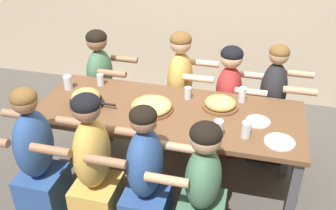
{
  "coord_description": "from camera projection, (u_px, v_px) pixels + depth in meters",
  "views": [
    {
      "loc": [
        0.64,
        -2.52,
        2.34
      ],
      "look_at": [
        0.0,
        0.0,
        0.81
      ],
      "focal_mm": 40.0,
      "sensor_mm": 36.0,
      "label": 1
    }
  ],
  "objects": [
    {
      "name": "dining_table",
      "position": [
        168.0,
        119.0,
        3.08
      ],
      "size": [
        2.16,
        0.84,
        0.76
      ],
      "color": "brown",
      "rests_on": "ground"
    },
    {
      "name": "drinking_glass_g",
      "position": [
        68.0,
        82.0,
        3.33
      ],
      "size": [
        0.08,
        0.08,
        0.12
      ],
      "color": "silver",
      "rests_on": "dining_table"
    },
    {
      "name": "drinking_glass_h",
      "position": [
        188.0,
        93.0,
        3.18
      ],
      "size": [
        0.06,
        0.06,
        0.11
      ],
      "color": "silver",
      "rests_on": "dining_table"
    },
    {
      "name": "diner_far_midright",
      "position": [
        228.0,
        104.0,
        3.61
      ],
      "size": [
        0.51,
        0.4,
        1.11
      ],
      "rotation": [
        0.0,
        0.0,
        -1.57
      ],
      "color": "#B22D2D",
      "rests_on": "ground"
    },
    {
      "name": "drinking_glass_c",
      "position": [
        100.0,
        80.0,
        3.4
      ],
      "size": [
        0.06,
        0.06,
        0.1
      ],
      "color": "silver",
      "rests_on": "dining_table"
    },
    {
      "name": "diner_near_left",
      "position": [
        38.0,
        164.0,
        2.8
      ],
      "size": [
        0.51,
        0.4,
        1.18
      ],
      "rotation": [
        0.0,
        0.0,
        1.57
      ],
      "color": "#2D5193",
      "rests_on": "ground"
    },
    {
      "name": "diner_near_center",
      "position": [
        145.0,
        184.0,
        2.63
      ],
      "size": [
        0.51,
        0.4,
        1.16
      ],
      "rotation": [
        0.0,
        0.0,
        1.57
      ],
      "color": "#2D5193",
      "rests_on": "ground"
    },
    {
      "name": "drinking_glass_d",
      "position": [
        148.0,
        123.0,
        2.75
      ],
      "size": [
        0.06,
        0.06,
        0.14
      ],
      "color": "silver",
      "rests_on": "dining_table"
    },
    {
      "name": "drinking_glass_e",
      "position": [
        242.0,
        95.0,
        3.14
      ],
      "size": [
        0.06,
        0.06,
        0.13
      ],
      "color": "silver",
      "rests_on": "dining_table"
    },
    {
      "name": "empty_plate_b",
      "position": [
        280.0,
        142.0,
        2.66
      ],
      "size": [
        0.22,
        0.22,
        0.02
      ],
      "color": "white",
      "rests_on": "dining_table"
    },
    {
      "name": "empty_plate_a",
      "position": [
        258.0,
        121.0,
        2.89
      ],
      "size": [
        0.19,
        0.19,
        0.02
      ],
      "color": "white",
      "rests_on": "dining_table"
    },
    {
      "name": "diner_near_midleft",
      "position": [
        94.0,
        173.0,
        2.7
      ],
      "size": [
        0.51,
        0.4,
        1.19
      ],
      "rotation": [
        0.0,
        0.0,
        1.57
      ],
      "color": "gold",
      "rests_on": "ground"
    },
    {
      "name": "pizza_board_second",
      "position": [
        152.0,
        106.0,
        3.04
      ],
      "size": [
        0.36,
        0.36,
        0.05
      ],
      "color": "brown",
      "rests_on": "dining_table"
    },
    {
      "name": "diner_near_midright",
      "position": [
        201.0,
        196.0,
        2.55
      ],
      "size": [
        0.51,
        0.4,
        1.1
      ],
      "rotation": [
        0.0,
        0.0,
        1.57
      ],
      "color": "#477556",
      "rests_on": "ground"
    },
    {
      "name": "diner_far_center",
      "position": [
        180.0,
        95.0,
        3.69
      ],
      "size": [
        0.51,
        0.4,
        1.2
      ],
      "rotation": [
        0.0,
        0.0,
        -1.57
      ],
      "color": "gold",
      "rests_on": "ground"
    },
    {
      "name": "drinking_glass_a",
      "position": [
        218.0,
        131.0,
        2.68
      ],
      "size": [
        0.07,
        0.07,
        0.15
      ],
      "color": "silver",
      "rests_on": "dining_table"
    },
    {
      "name": "pizza_board_main",
      "position": [
        220.0,
        104.0,
        3.07
      ],
      "size": [
        0.3,
        0.3,
        0.06
      ],
      "color": "brown",
      "rests_on": "dining_table"
    },
    {
      "name": "diner_far_left",
      "position": [
        102.0,
        87.0,
        3.87
      ],
      "size": [
        0.51,
        0.4,
        1.14
      ],
      "rotation": [
        0.0,
        0.0,
        -1.57
      ],
      "color": "#477556",
      "rests_on": "ground"
    },
    {
      "name": "ground_plane",
      "position": [
        168.0,
        181.0,
        3.43
      ],
      "size": [
        18.0,
        18.0,
        0.0
      ],
      "primitive_type": "plane",
      "color": "#514C47",
      "rests_on": "ground"
    },
    {
      "name": "drinking_glass_b",
      "position": [
        148.0,
        119.0,
        2.82
      ],
      "size": [
        0.06,
        0.06,
        0.14
      ],
      "color": "silver",
      "rests_on": "dining_table"
    },
    {
      "name": "skillet_bowl",
      "position": [
        86.0,
        99.0,
        3.07
      ],
      "size": [
        0.39,
        0.27,
        0.15
      ],
      "color": "black",
      "rests_on": "dining_table"
    },
    {
      "name": "drinking_glass_f",
      "position": [
        246.0,
        130.0,
        2.69
      ],
      "size": [
        0.07,
        0.07,
        0.12
      ],
      "color": "silver",
      "rests_on": "dining_table"
    },
    {
      "name": "diner_far_right",
      "position": [
        271.0,
        109.0,
        3.52
      ],
      "size": [
        0.51,
        0.4,
        1.16
      ],
      "rotation": [
        0.0,
        0.0,
        -1.57
      ],
      "color": "#232328",
      "rests_on": "ground"
    }
  ]
}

